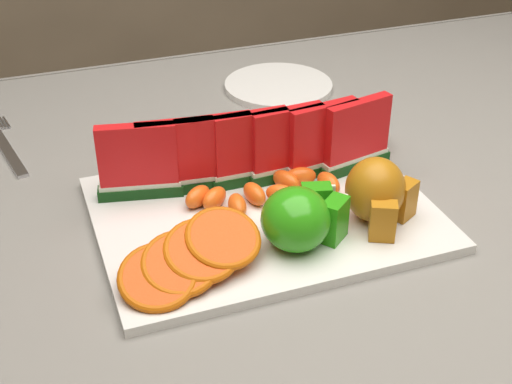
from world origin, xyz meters
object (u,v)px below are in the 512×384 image
platter (264,214)px  fork (6,147)px  side_plate (278,86)px  apple_cluster (301,218)px  pear_cluster (377,192)px

platter → fork: bearing=134.5°
fork → side_plate: bearing=7.9°
side_plate → fork: 0.45m
apple_cluster → pear_cluster: bearing=6.5°
side_plate → fork: side_plate is taller
apple_cluster → pear_cluster: 0.10m
side_plate → apple_cluster: bearing=-108.4°
fork → platter: bearing=-45.5°
apple_cluster → side_plate: 0.45m
fork → pear_cluster: bearing=-41.5°
platter → pear_cluster: pear_cluster is taller
pear_cluster → fork: bearing=138.5°
apple_cluster → pear_cluster: size_ratio=1.20×
side_plate → pear_cluster: bearing=-95.6°
apple_cluster → side_plate: (0.14, 0.43, -0.04)m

